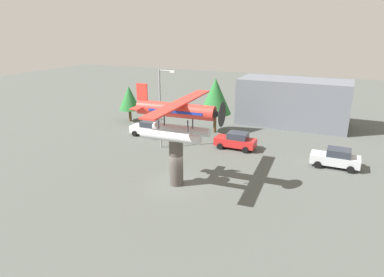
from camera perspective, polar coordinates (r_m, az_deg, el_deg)
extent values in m
plane|color=#515651|center=(27.87, -2.59, -7.60)|extent=(140.00, 140.00, 0.00)
cylinder|color=#4C4742|center=(27.07, -2.64, -3.80)|extent=(1.10, 1.10, 3.98)
cylinder|color=silver|center=(25.42, -3.64, 0.30)|extent=(4.83, 0.96, 0.70)
cylinder|color=#333338|center=(25.16, -0.71, 2.06)|extent=(0.11, 0.11, 0.90)
cylinder|color=#333338|center=(26.13, -5.60, 2.58)|extent=(0.11, 0.11, 0.90)
cylinder|color=silver|center=(27.16, -1.86, 1.51)|extent=(4.83, 0.96, 0.70)
cylinder|color=#333338|center=(26.05, 0.12, 2.63)|extent=(0.11, 0.11, 0.90)
cylinder|color=#333338|center=(26.99, -4.64, 3.12)|extent=(0.11, 0.11, 0.90)
cylinder|color=red|center=(25.81, -2.78, 4.75)|extent=(6.25, 1.43, 1.10)
cube|color=#193399|center=(25.73, -2.37, 4.71)|extent=(4.40, 1.37, 0.20)
cone|color=#262628|center=(24.69, 4.14, 4.10)|extent=(0.75, 0.92, 0.88)
cylinder|color=black|center=(24.58, 5.03, 4.01)|extent=(0.14, 1.80, 1.80)
cube|color=red|center=(25.52, -1.97, 6.01)|extent=(1.66, 10.44, 0.12)
cube|color=red|center=(27.03, -8.23, 5.41)|extent=(0.85, 2.83, 0.10)
cube|color=red|center=(26.81, -8.34, 7.71)|extent=(0.91, 0.17, 1.30)
cube|color=white|center=(39.98, -7.25, 1.47)|extent=(4.20, 1.70, 0.80)
cube|color=#2D333D|center=(39.65, -6.99, 2.43)|extent=(2.00, 1.56, 0.64)
cylinder|color=black|center=(41.51, -8.17, 1.49)|extent=(0.64, 0.22, 0.64)
cylinder|color=black|center=(40.08, -9.55, 0.81)|extent=(0.64, 0.22, 0.64)
cylinder|color=black|center=(40.17, -4.92, 1.04)|extent=(0.64, 0.22, 0.64)
cylinder|color=black|center=(38.69, -6.22, 0.32)|extent=(0.64, 0.22, 0.64)
cube|color=red|center=(35.72, 7.22, -0.57)|extent=(4.20, 1.70, 0.80)
cube|color=#2D333D|center=(35.43, 7.65, 0.48)|extent=(2.00, 1.56, 0.64)
cylinder|color=black|center=(37.05, 5.63, -0.47)|extent=(0.64, 0.22, 0.64)
cylinder|color=black|center=(35.45, 4.67, -1.32)|extent=(0.64, 0.22, 0.64)
cylinder|color=black|center=(36.33, 9.65, -1.03)|extent=(0.64, 0.22, 0.64)
cylinder|color=black|center=(34.69, 8.86, -1.92)|extent=(0.64, 0.22, 0.64)
cube|color=silver|center=(33.38, 22.71, -3.26)|extent=(4.20, 1.70, 0.80)
cube|color=#2D333D|center=(33.14, 23.29, -2.15)|extent=(2.00, 1.56, 0.64)
cylinder|color=black|center=(34.40, 20.48, -3.07)|extent=(0.64, 0.22, 0.64)
cylinder|color=black|center=(32.72, 20.20, -4.13)|extent=(0.64, 0.22, 0.64)
cylinder|color=black|center=(34.38, 24.94, -3.66)|extent=(0.64, 0.22, 0.64)
cylinder|color=black|center=(32.70, 24.91, -4.75)|extent=(0.64, 0.22, 0.64)
cylinder|color=gray|center=(35.01, -5.31, 4.81)|extent=(0.18, 0.18, 8.12)
cylinder|color=gray|center=(33.93, -4.31, 11.21)|extent=(1.60, 0.12, 0.12)
cube|color=silver|center=(33.61, -3.24, 11.08)|extent=(0.50, 0.28, 0.20)
cube|color=slate|center=(45.64, 16.49, 5.81)|extent=(13.52, 6.02, 5.84)
cylinder|color=brown|center=(46.59, -10.27, 3.84)|extent=(0.36, 0.36, 1.61)
cone|color=#287033|center=(46.08, -10.43, 6.69)|extent=(2.80, 2.80, 3.11)
cylinder|color=brown|center=(40.96, 3.82, 2.63)|extent=(0.36, 0.36, 2.33)
cone|color=#287033|center=(40.22, 3.92, 7.09)|extent=(3.75, 3.75, 4.16)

